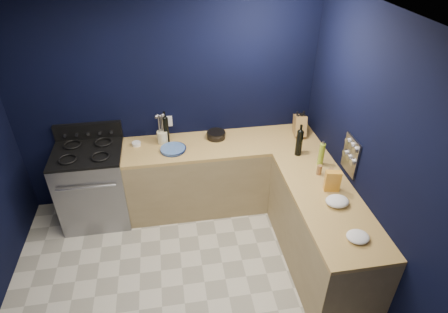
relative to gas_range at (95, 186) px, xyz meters
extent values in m
cube|color=beige|center=(0.93, -1.42, -0.47)|extent=(3.50, 3.50, 0.02)
cube|color=silver|center=(0.93, -1.42, 2.15)|extent=(3.50, 3.50, 0.02)
cube|color=black|center=(0.93, 0.34, 0.84)|extent=(3.50, 0.02, 2.60)
cube|color=black|center=(2.69, -1.42, 0.84)|extent=(0.02, 3.50, 2.60)
cube|color=#9B855A|center=(1.53, 0.02, -0.03)|extent=(2.30, 0.63, 0.86)
cube|color=olive|center=(1.53, 0.02, 0.42)|extent=(2.30, 0.63, 0.04)
cube|color=#9B855A|center=(2.37, -1.13, -0.03)|extent=(0.63, 1.67, 0.86)
cube|color=olive|center=(2.37, -1.13, 0.42)|extent=(0.63, 1.67, 0.04)
cube|color=gray|center=(0.00, 0.00, 0.00)|extent=(0.76, 0.66, 0.92)
cube|color=black|center=(0.00, -0.32, -0.01)|extent=(0.59, 0.02, 0.42)
cube|color=black|center=(0.00, 0.00, 0.48)|extent=(0.76, 0.66, 0.03)
cube|color=black|center=(0.00, 0.30, 0.58)|extent=(0.76, 0.06, 0.20)
cube|color=gray|center=(2.67, -0.87, 0.72)|extent=(0.02, 0.28, 0.38)
cube|color=white|center=(0.93, 0.32, 0.62)|extent=(0.09, 0.02, 0.13)
cylinder|color=#3568AC|center=(0.95, -0.06, 0.46)|extent=(0.36, 0.36, 0.04)
cylinder|color=white|center=(0.54, 0.13, 0.46)|extent=(0.13, 0.13, 0.04)
cylinder|color=#EDEDBE|center=(0.84, 0.13, 0.52)|extent=(0.16, 0.16, 0.15)
cylinder|color=black|center=(0.89, 0.15, 0.60)|extent=(0.08, 0.08, 0.31)
cylinder|color=black|center=(1.48, 0.14, 0.48)|extent=(0.26, 0.26, 0.08)
cube|color=olive|center=(2.48, 0.07, 0.56)|extent=(0.18, 0.30, 0.30)
cylinder|color=black|center=(2.33, -0.36, 0.59)|extent=(0.09, 0.09, 0.29)
cylinder|color=#8EB02A|center=(2.49, -0.59, 0.57)|extent=(0.08, 0.08, 0.26)
cylinder|color=olive|center=(2.42, -0.75, 0.49)|extent=(0.05, 0.05, 0.11)
cylinder|color=olive|center=(2.51, -0.82, 0.49)|extent=(0.06, 0.06, 0.10)
cube|color=#C03B14|center=(2.44, -1.02, 0.55)|extent=(0.16, 0.10, 0.22)
ellipsoid|color=white|center=(2.41, -1.23, 0.48)|extent=(0.27, 0.26, 0.08)
ellipsoid|color=white|center=(2.40, -1.68, 0.47)|extent=(0.21, 0.19, 0.06)
camera|label=1|loc=(0.94, -3.69, 2.75)|focal=30.15mm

